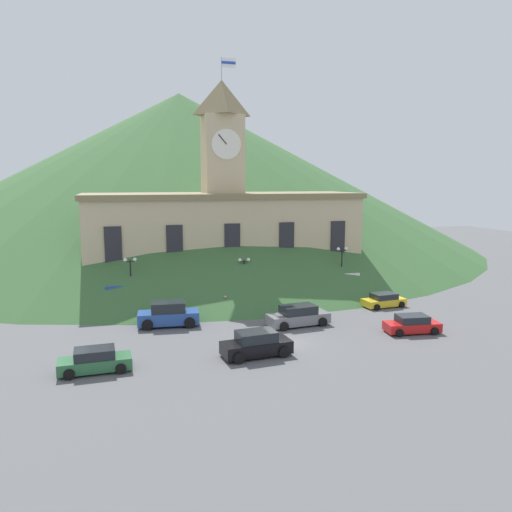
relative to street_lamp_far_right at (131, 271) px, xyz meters
name	(u,v)px	position (x,y,z in m)	size (l,w,h in m)	color
ground_plane	(283,344)	(10.72, -14.33, -3.58)	(160.00, 160.00, 0.00)	#565659
civic_building	(223,233)	(10.72, 7.47, 2.72)	(31.21, 10.00, 25.68)	#C6B289
banner_fence	(241,291)	(10.72, -1.18, -2.35)	(26.21, 0.12, 2.45)	#2347B2
hillside_backdrop	(180,171)	(10.72, 45.91, 10.41)	(106.55, 106.55, 27.97)	#386033
street_lamp_far_right	(131,271)	(0.00, 0.00, 0.00)	(1.26, 0.36, 4.91)	black
street_lamp_center	(244,269)	(11.33, 0.00, -0.32)	(1.26, 0.36, 4.41)	black
street_lamp_far_left	(342,260)	(22.26, 0.00, 0.15)	(1.26, 0.36, 5.15)	black
car_black_suv	(256,344)	(8.07, -16.26, -2.75)	(5.08, 2.77, 1.80)	black
car_yellow_coupe	(384,300)	(23.86, -6.29, -2.95)	(4.36, 2.45, 1.35)	yellow
car_blue_van	(168,315)	(2.84, -7.18, -2.62)	(5.25, 2.73, 2.10)	#284C99
car_gray_pickup	(298,316)	(13.54, -10.01, -2.77)	(5.48, 2.81, 1.75)	slate
car_green_wagon	(95,361)	(-2.80, -16.27, -2.86)	(4.67, 2.28, 1.55)	#2D663D
car_red_sedan	(412,324)	(21.78, -14.41, -2.91)	(4.58, 2.53, 1.45)	red
pedestrian	(225,303)	(8.39, -4.38, -2.68)	(0.47, 0.47, 1.65)	#33567A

